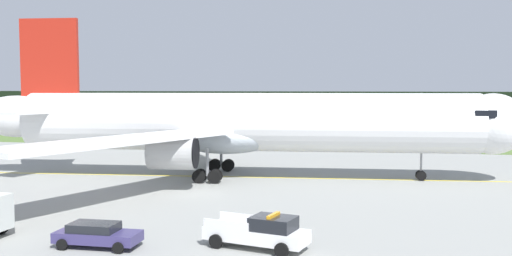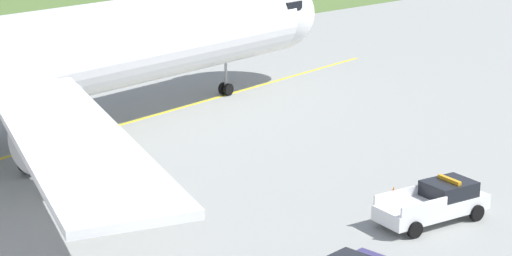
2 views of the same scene
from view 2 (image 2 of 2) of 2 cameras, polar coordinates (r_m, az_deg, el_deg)
name	(u,v)px [view 2 (image 2 of 2)]	position (r m, az deg, el deg)	size (l,w,h in m)	color
ground	(104,191)	(44.11, -10.05, -4.11)	(320.00, 320.00, 0.00)	gray
taxiway_centerline_main	(49,145)	(52.28, -13.59, -1.11)	(67.51, 0.30, 0.01)	yellow
airliner	(35,62)	(50.73, -14.45, 4.26)	(52.50, 44.50, 15.13)	silver
ops_pickup_truck	(436,203)	(40.18, 11.83, -4.86)	(5.82, 3.10, 1.94)	white
apron_cone	(393,194)	(42.55, 9.10, -4.32)	(0.57, 0.57, 0.71)	black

